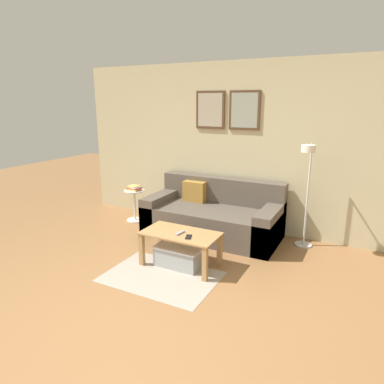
# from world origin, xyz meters

# --- Properties ---
(ground_plane) EXTENTS (16.00, 16.00, 0.00)m
(ground_plane) POSITION_xyz_m (0.00, 0.00, 0.00)
(ground_plane) COLOR olive
(wall_back) EXTENTS (5.60, 0.09, 2.55)m
(wall_back) POSITION_xyz_m (-0.00, 2.93, 1.29)
(wall_back) COLOR #C6BC93
(wall_back) RESTS_ON ground_plane
(area_rug) EXTENTS (1.28, 0.90, 0.01)m
(area_rug) POSITION_xyz_m (-0.20, 0.96, 0.00)
(area_rug) COLOR #A39989
(area_rug) RESTS_ON ground_plane
(couch) EXTENTS (1.99, 0.94, 0.82)m
(couch) POSITION_xyz_m (-0.21, 2.43, 0.29)
(couch) COLOR brown
(couch) RESTS_ON ground_plane
(coffee_table) EXTENTS (0.93, 0.50, 0.43)m
(coffee_table) POSITION_xyz_m (-0.14, 1.32, 0.34)
(coffee_table) COLOR #AD7F4C
(coffee_table) RESTS_ON ground_plane
(storage_bin) EXTENTS (0.58, 0.42, 0.25)m
(storage_bin) POSITION_xyz_m (-0.16, 1.34, 0.13)
(storage_bin) COLOR #9EA3A8
(storage_bin) RESTS_ON ground_plane
(floor_lamp) EXTENTS (0.24, 0.48, 1.45)m
(floor_lamp) POSITION_xyz_m (1.10, 2.50, 0.94)
(floor_lamp) COLOR silver
(floor_lamp) RESTS_ON ground_plane
(side_table) EXTENTS (0.34, 0.34, 0.53)m
(side_table) POSITION_xyz_m (-1.64, 2.41, 0.32)
(side_table) COLOR silver
(side_table) RESTS_ON ground_plane
(book_stack) EXTENTS (0.24, 0.18, 0.08)m
(book_stack) POSITION_xyz_m (-1.64, 2.41, 0.57)
(book_stack) COLOR #D8C666
(book_stack) RESTS_ON side_table
(remote_control) EXTENTS (0.06, 0.15, 0.02)m
(remote_control) POSITION_xyz_m (-0.13, 1.29, 0.44)
(remote_control) COLOR #99999E
(remote_control) RESTS_ON coffee_table
(cell_phone) EXTENTS (0.11, 0.15, 0.01)m
(cell_phone) POSITION_xyz_m (0.01, 1.24, 0.43)
(cell_phone) COLOR black
(cell_phone) RESTS_ON coffee_table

